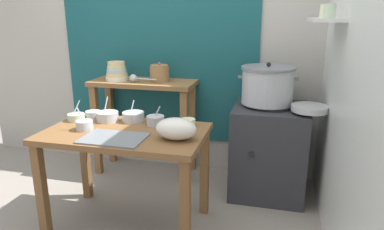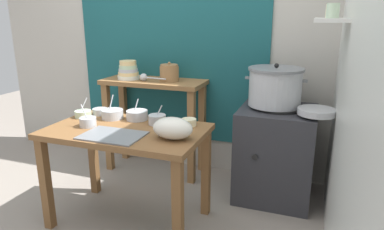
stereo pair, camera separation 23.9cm
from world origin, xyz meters
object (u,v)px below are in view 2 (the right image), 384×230
Objects in this scene: plastic_bag at (173,128)px; prep_bowl_1 at (83,114)px; serving_tray at (112,135)px; prep_bowl_0 at (112,114)px; prep_table at (127,143)px; prep_bowl_2 at (137,115)px; ladle at (145,77)px; wide_pan at (317,112)px; clay_pot at (169,73)px; bowl_stack_enamel at (128,71)px; back_shelf_table at (154,103)px; prep_bowl_5 at (157,119)px; prep_bowl_4 at (88,122)px; steamer_pot at (275,87)px; prep_bowl_3 at (100,111)px; stove_block at (275,153)px; prep_bowl_6 at (189,122)px.

prep_bowl_1 is at bearing 165.76° from plastic_bag.
prep_bowl_0 reaches higher than serving_tray.
prep_bowl_2 is (-0.03, 0.22, 0.15)m from prep_table.
plastic_bag is (0.65, -0.88, -0.14)m from ladle.
prep_bowl_2 is at bearing -163.38° from wide_pan.
prep_bowl_2 is (0.02, -0.66, -0.22)m from clay_pot.
prep_bowl_1 is at bearing -168.63° from prep_bowl_0.
prep_bowl_0 is (-0.17, -0.70, -0.22)m from clay_pot.
bowl_stack_enamel is at bearing 123.99° from prep_bowl_2.
ladle is (-0.05, -0.08, 0.26)m from back_shelf_table.
prep_table is 7.96× the size of prep_bowl_5.
prep_bowl_2 is at bearing -56.01° from bowl_stack_enamel.
prep_bowl_0 reaches higher than prep_bowl_4.
bowl_stack_enamel is (-0.45, 0.84, 0.37)m from prep_table.
ladle is (-1.17, 0.03, 0.00)m from steamer_pot.
back_shelf_table is 0.70m from prep_bowl_0.
clay_pot reaches higher than ladle.
prep_bowl_3 is at bearing 172.00° from prep_bowl_5.
plastic_bag is at bearing -2.68° from prep_bowl_4.
ladle reaches higher than prep_bowl_0.
prep_bowl_5 is at bearing -62.48° from back_shelf_table.
steamer_pot is 1.40m from prep_bowl_3.
stove_block is 2.96× the size of plastic_bag.
prep_bowl_0 is 0.24m from prep_bowl_4.
prep_bowl_1 is 0.25m from prep_bowl_4.
bowl_stack_enamel is 1.89× the size of prep_bowl_6.
prep_table is at bearing 9.90° from prep_bowl_4.
prep_bowl_2 is at bearing -68.49° from ladle.
prep_table is at bearing -82.05° from prep_bowl_2.
prep_bowl_2 is at bearing 11.84° from prep_bowl_0.
stove_block is 4.44× the size of clay_pot.
back_shelf_table is 0.69m from prep_bowl_2.
steamer_pot is at bearing 22.23° from prep_bowl_3.
prep_bowl_3 is at bearing -104.53° from back_shelf_table.
clay_pot is (-0.96, 0.11, 0.04)m from steamer_pot.
back_shelf_table is at bearing 174.40° from steamer_pot.
prep_bowl_4 is (-0.28, 0.12, 0.03)m from serving_tray.
prep_bowl_1 is at bearing 163.50° from prep_table.
wide_pan reaches higher than serving_tray.
back_shelf_table is 0.34m from clay_pot.
prep_bowl_4 reaches higher than prep_bowl_3.
stove_block is 2.84× the size of wide_pan.
prep_bowl_6 is (-0.85, -0.39, -0.06)m from wide_pan.
clay_pot is 0.23m from ladle.
back_shelf_table is 5.95× the size of prep_bowl_2.
prep_bowl_1 is at bearing -155.12° from steamer_pot.
prep_table is at bearing -61.90° from bowl_stack_enamel.
prep_bowl_4 is at bearing -156.85° from wide_pan.
clay_pot is at bearing 76.01° from prep_bowl_0.
prep_bowl_3 is 0.85× the size of prep_bowl_5.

